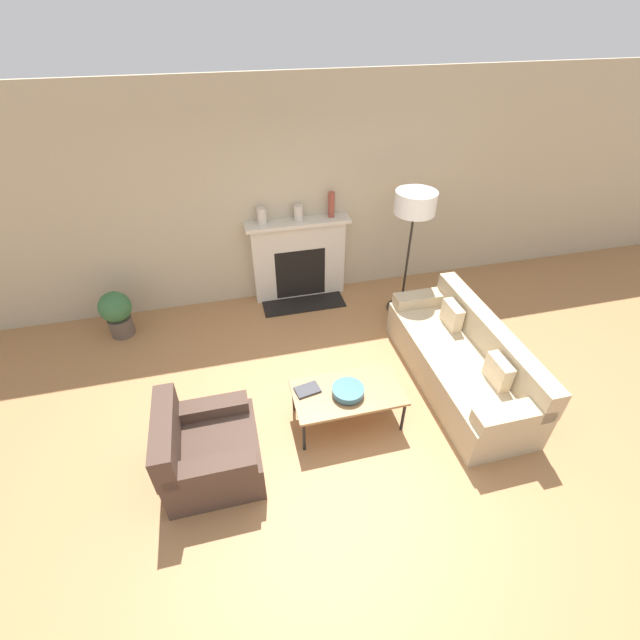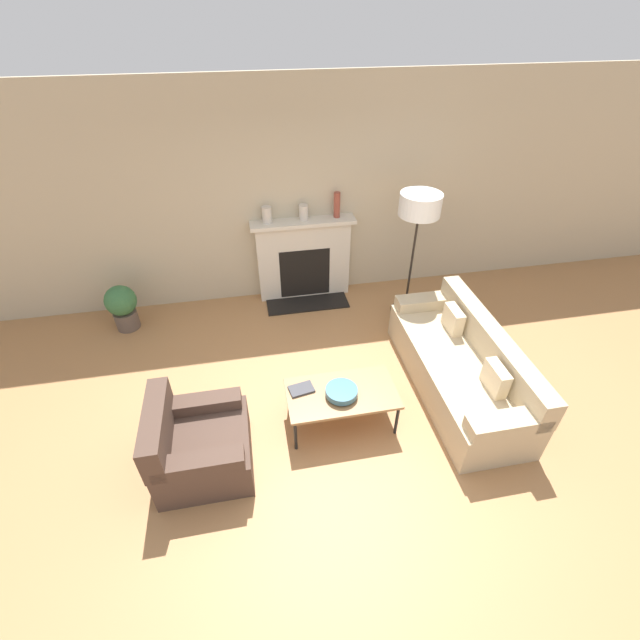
% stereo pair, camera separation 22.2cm
% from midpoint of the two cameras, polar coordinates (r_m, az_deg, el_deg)
% --- Properties ---
extents(ground_plane, '(18.00, 18.00, 0.00)m').
position_cam_midpoint_polar(ground_plane, '(4.52, 4.59, -15.03)').
color(ground_plane, '#A87547').
extents(wall_back, '(18.00, 0.06, 2.90)m').
position_cam_midpoint_polar(wall_back, '(5.84, -1.64, 16.16)').
color(wall_back, '#BCAD8E').
rests_on(wall_back, ground_plane).
extents(fireplace, '(1.41, 0.59, 1.18)m').
position_cam_midpoint_polar(fireplace, '(6.09, -1.13, 7.99)').
color(fireplace, beige).
rests_on(fireplace, ground_plane).
extents(couch, '(0.84, 2.15, 0.78)m').
position_cam_midpoint_polar(couch, '(5.02, 19.47, -5.89)').
color(couch, tan).
rests_on(couch, ground_plane).
extents(armchair_near, '(0.85, 0.84, 0.80)m').
position_cam_midpoint_polar(armchair_near, '(4.19, -14.48, -15.90)').
color(armchair_near, '#4C382D').
rests_on(armchair_near, ground_plane).
extents(coffee_table, '(1.10, 0.60, 0.42)m').
position_cam_midpoint_polar(coffee_table, '(4.33, 4.39, -9.90)').
color(coffee_table, olive).
rests_on(coffee_table, ground_plane).
extents(bowl, '(0.32, 0.32, 0.09)m').
position_cam_midpoint_polar(bowl, '(4.25, 4.41, -9.54)').
color(bowl, '#38667A').
rests_on(bowl, coffee_table).
extents(book, '(0.27, 0.20, 0.02)m').
position_cam_midpoint_polar(book, '(4.31, -1.01, -9.23)').
color(book, '#38383D').
rests_on(book, coffee_table).
extents(floor_lamp, '(0.51, 0.51, 1.71)m').
position_cam_midpoint_polar(floor_lamp, '(5.46, 14.22, 13.61)').
color(floor_lamp, black).
rests_on(floor_lamp, ground_plane).
extents(mantel_vase_left, '(0.13, 0.13, 0.22)m').
position_cam_midpoint_polar(mantel_vase_left, '(5.74, -5.97, 13.78)').
color(mantel_vase_left, beige).
rests_on(mantel_vase_left, fireplace).
extents(mantel_vase_center_left, '(0.12, 0.12, 0.20)m').
position_cam_midpoint_polar(mantel_vase_center_left, '(5.79, -1.08, 14.16)').
color(mantel_vase_center_left, beige).
rests_on(mantel_vase_center_left, fireplace).
extents(mantel_vase_center_right, '(0.08, 0.08, 0.34)m').
position_cam_midpoint_polar(mantel_vase_center_right, '(5.85, 3.39, 15.07)').
color(mantel_vase_center_right, brown).
rests_on(mantel_vase_center_right, fireplace).
extents(potted_plant, '(0.40, 0.40, 0.63)m').
position_cam_midpoint_polar(potted_plant, '(6.06, -23.92, 1.74)').
color(potted_plant, brown).
rests_on(potted_plant, ground_plane).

